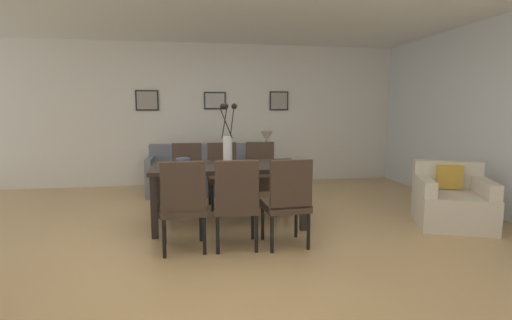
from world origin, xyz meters
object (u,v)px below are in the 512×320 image
Objects in this scene: framed_picture_left at (147,100)px; framed_picture_center at (215,101)px; side_table at (266,175)px; dining_chair_mid_right at (261,170)px; dining_chair_far_right at (223,171)px; table_lamp at (266,139)px; centerpiece_vase at (228,141)px; bowl_near_right at (183,160)px; bowl_near_left at (182,165)px; dining_chair_near_right at (187,172)px; dining_chair_far_left at (236,200)px; sofa at (202,176)px; framed_picture_right at (279,101)px; dining_chair_mid_left at (287,199)px; dining_chair_near_left at (183,202)px; dining_table at (228,171)px; armchair at (452,202)px.

framed_picture_center is at bearing 0.00° from framed_picture_left.
dining_chair_mid_right is at bearing -105.48° from side_table.
table_lamp is (0.83, 1.01, 0.38)m from dining_chair_far_right.
centerpiece_vase is 0.63m from bowl_near_right.
framed_picture_left reaches higher than bowl_near_right.
bowl_near_left is 0.33× the size of table_lamp.
dining_chair_near_right is 1.80m from dining_chair_far_left.
sofa is at bearing -179.86° from side_table.
framed_picture_left is at bearing 106.00° from bowl_near_right.
framed_picture_center is (-0.56, 1.70, 1.05)m from dining_chair_mid_right.
framed_picture_center is (0.54, 2.37, 0.78)m from bowl_near_right.
framed_picture_right is at bearing 53.42° from bowl_near_right.
side_table is 0.63m from table_lamp.
bowl_near_right is (-1.06, 1.08, 0.27)m from dining_chair_mid_left.
dining_chair_mid_left is 4.00m from framed_picture_left.
bowl_near_right is 2.23m from side_table.
framed_picture_left is at bearing 101.69° from dining_chair_near_left.
dining_chair_mid_left reaches higher than dining_table.
dining_table is 2.73m from framed_picture_center.
framed_picture_left is at bearing 142.21° from armchair.
dining_chair_mid_right is at bearing -43.56° from framed_picture_left.
dining_chair_mid_left is 2.23m from armchair.
dining_chair_mid_right reaches higher than dining_table.
dining_table is 1.01× the size of sofa.
framed_picture_center is at bearing 68.09° from sofa.
dining_chair_near_right is at bearing -143.51° from side_table.
dining_chair_near_right is at bearing 157.34° from armchair.
dining_chair_near_left is 1.25× the size of centerpiece_vase.
dining_chair_near_left is 5.41× the size of bowl_near_right.
dining_chair_far_left is 1.21m from bowl_near_right.
table_lamp reaches higher than sofa.
bowl_near_left is at bearing -101.02° from framed_picture_center.
dining_chair_near_right is 0.52m from dining_chair_far_right.
sofa is 3.48× the size of table_lamp.
bowl_near_right is at bearing -148.57° from dining_chair_mid_right.
dining_chair_mid_left is 1.00× the size of dining_chair_mid_right.
side_table is at bearing 74.52° from dining_chair_mid_right.
side_table is at bearing -90.00° from table_lamp.
dining_chair_near_left is 0.52m from dining_chair_far_left.
sofa is 1.49m from framed_picture_center.
dining_chair_near_left is 0.52× the size of sofa.
sofa is at bearing -36.63° from framed_picture_left.
armchair is 4.26m from framed_picture_center.
framed_picture_right is at bearing 24.95° from sofa.
dining_chair_near_right is 0.73m from bowl_near_right.
dining_chair_near_left is 1.11m from centerpiece_vase.
framed_picture_right is (0.38, 0.70, 0.67)m from table_lamp.
framed_picture_left is at bearing 115.37° from dining_table.
table_lamp is (0.32, 2.75, 0.38)m from dining_chair_mid_left.
dining_chair_near_left reaches higher than armchair.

